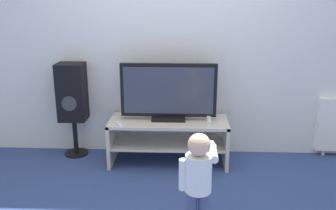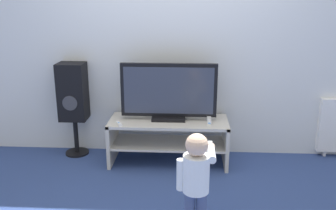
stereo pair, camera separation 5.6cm
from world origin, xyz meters
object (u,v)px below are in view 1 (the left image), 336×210
at_px(child, 199,174).
at_px(speaker_tower, 72,95).
at_px(remote_primary, 119,124).
at_px(game_console, 209,120).
at_px(television, 169,93).

xyz_separation_m(child, speaker_tower, (-1.32, 1.33, 0.23)).
distance_m(remote_primary, speaker_tower, 0.68).
bearing_deg(remote_primary, child, -52.56).
bearing_deg(child, game_console, 82.70).
bearing_deg(remote_primary, speaker_tower, 149.81).
bearing_deg(game_console, television, 169.30).
distance_m(game_console, remote_primary, 0.92).
relative_size(game_console, remote_primary, 1.33).
bearing_deg(game_console, speaker_tower, 171.91).
bearing_deg(child, remote_primary, 127.44).
height_order(game_console, child, child).
xyz_separation_m(game_console, child, (-0.14, -1.12, -0.04)).
relative_size(television, game_console, 5.68).
bearing_deg(game_console, remote_primary, -172.82).
height_order(game_console, speaker_tower, speaker_tower).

